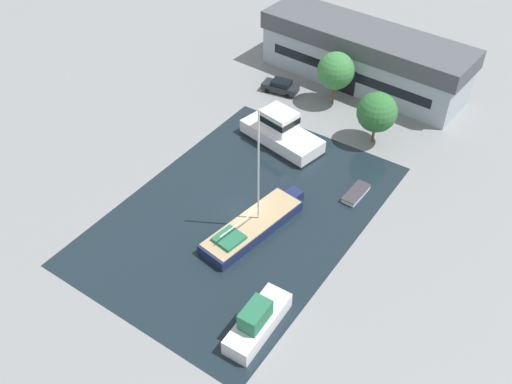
{
  "coord_description": "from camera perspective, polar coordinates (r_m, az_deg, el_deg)",
  "views": [
    {
      "loc": [
        23.27,
        -31.59,
        37.34
      ],
      "look_at": [
        0.0,
        2.29,
        1.0
      ],
      "focal_mm": 40.0,
      "sensor_mm": 36.0,
      "label": 1
    }
  ],
  "objects": [
    {
      "name": "motor_cruiser",
      "position": [
        62.03,
        2.51,
        6.01
      ],
      "size": [
        9.91,
        5.65,
        3.85
      ],
      "rotation": [
        0.0,
        0.0,
        1.37
      ],
      "color": "white",
      "rests_on": "water_canal"
    },
    {
      "name": "cabin_boat",
      "position": [
        44.65,
        0.14,
        -12.81
      ],
      "size": [
        2.48,
        6.76,
        3.02
      ],
      "rotation": [
        0.0,
        0.0,
        0.04
      ],
      "color": "silver",
      "rests_on": "water_canal"
    },
    {
      "name": "quay_tree_near_building",
      "position": [
        67.69,
        7.97,
        11.91
      ],
      "size": [
        4.34,
        4.34,
        6.54
      ],
      "color": "brown",
      "rests_on": "ground"
    },
    {
      "name": "quay_tree_by_water",
      "position": [
        62.07,
        12.0,
        7.81
      ],
      "size": [
        4.32,
        4.32,
        5.99
      ],
      "color": "brown",
      "rests_on": "ground"
    },
    {
      "name": "warehouse_building",
      "position": [
        73.16,
        10.71,
        13.22
      ],
      "size": [
        26.78,
        9.17,
        6.96
      ],
      "rotation": [
        0.0,
        0.0,
        -0.07
      ],
      "color": "#99A8B2",
      "rests_on": "ground"
    },
    {
      "name": "water_canal",
      "position": [
        54.17,
        -1.37,
        -2.11
      ],
      "size": [
        21.04,
        30.55,
        0.01
      ],
      "primitive_type": "cube",
      "color": "black",
      "rests_on": "ground"
    },
    {
      "name": "parked_car",
      "position": [
        71.09,
        2.47,
        10.53
      ],
      "size": [
        4.63,
        2.53,
        1.61
      ],
      "rotation": [
        0.0,
        0.0,
        1.72
      ],
      "color": "#1E2328",
      "rests_on": "ground"
    },
    {
      "name": "ground_plane",
      "position": [
        54.17,
        -1.37,
        -2.12
      ],
      "size": [
        440.0,
        440.0,
        0.0
      ],
      "primitive_type": "plane",
      "color": "gray"
    },
    {
      "name": "sailboat_moored",
      "position": [
        52.09,
        -0.27,
        -3.34
      ],
      "size": [
        4.7,
        12.13,
        12.85
      ],
      "rotation": [
        0.0,
        0.0,
        -0.15
      ],
      "color": "#19234C",
      "rests_on": "water_canal"
    },
    {
      "name": "small_dinghy",
      "position": [
        56.69,
        9.97,
        -0.13
      ],
      "size": [
        1.55,
        3.64,
        0.5
      ],
      "rotation": [
        0.0,
        0.0,
        6.25
      ],
      "color": "white",
      "rests_on": "water_canal"
    }
  ]
}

